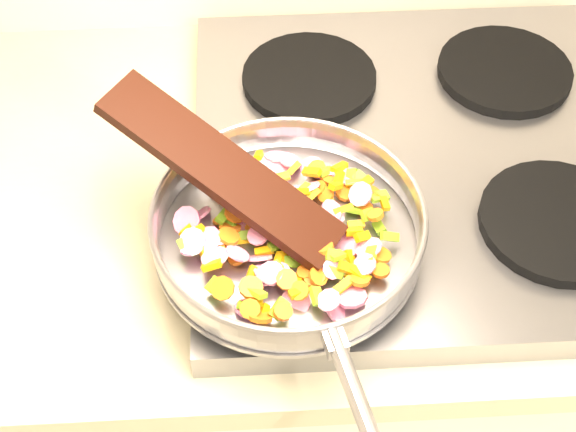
{
  "coord_description": "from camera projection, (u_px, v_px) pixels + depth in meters",
  "views": [
    {
      "loc": [
        -0.92,
        0.93,
        1.69
      ],
      "look_at": [
        -0.89,
        1.51,
        1.0
      ],
      "focal_mm": 50.0,
      "sensor_mm": 36.0,
      "label": 1
    }
  ],
  "objects": [
    {
      "name": "grate_fl",
      "position": [
        327.0,
        232.0,
        0.95
      ],
      "size": [
        0.19,
        0.19,
        0.02
      ],
      "primitive_type": "cylinder",
      "color": "black",
      "rests_on": "cooktop"
    },
    {
      "name": "saute_pan",
      "position": [
        289.0,
        228.0,
        0.91
      ],
      "size": [
        0.35,
        0.51,
        0.05
      ],
      "rotation": [
        0.0,
        0.0,
        0.23
      ],
      "color": "#9E9EA5",
      "rests_on": "grate_fl"
    },
    {
      "name": "cooktop",
      "position": [
        421.0,
        159.0,
        1.07
      ],
      "size": [
        0.6,
        0.6,
        0.04
      ],
      "primitive_type": "cube",
      "color": "#939399",
      "rests_on": "counter_top"
    },
    {
      "name": "vegetable_heap",
      "position": [
        288.0,
        230.0,
        0.92
      ],
      "size": [
        0.26,
        0.27,
        0.05
      ],
      "color": "orange",
      "rests_on": "saute_pan"
    },
    {
      "name": "wooden_spatula",
      "position": [
        222.0,
        170.0,
        0.9
      ],
      "size": [
        0.28,
        0.22,
        0.12
      ],
      "primitive_type": "cube",
      "rotation": [
        0.0,
        -0.37,
        2.56
      ],
      "color": "black",
      "rests_on": "saute_pan"
    },
    {
      "name": "grate_fr",
      "position": [
        558.0,
        221.0,
        0.96
      ],
      "size": [
        0.19,
        0.19,
        0.02
      ],
      "primitive_type": "cylinder",
      "color": "black",
      "rests_on": "cooktop"
    },
    {
      "name": "grate_bl",
      "position": [
        309.0,
        78.0,
        1.13
      ],
      "size": [
        0.19,
        0.19,
        0.02
      ],
      "primitive_type": "cylinder",
      "color": "black",
      "rests_on": "cooktop"
    },
    {
      "name": "grate_br",
      "position": [
        505.0,
        71.0,
        1.14
      ],
      "size": [
        0.19,
        0.19,
        0.02
      ],
      "primitive_type": "cylinder",
      "color": "black",
      "rests_on": "cooktop"
    }
  ]
}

